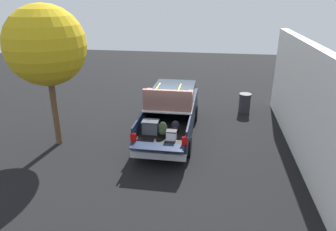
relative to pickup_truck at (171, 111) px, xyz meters
name	(u,v)px	position (x,y,z in m)	size (l,w,h in m)	color
ground_plane	(170,134)	(-0.34, 0.00, -0.94)	(40.00, 40.00, 0.00)	black
pickup_truck	(171,111)	(0.00, 0.00, 0.00)	(6.05, 2.06, 2.23)	#162138
building_facade	(303,100)	(-0.92, -4.96, 1.06)	(10.06, 0.36, 4.02)	white
tree_background	(46,46)	(-1.83, 4.27, 2.91)	(2.89, 2.89, 5.32)	brown
trash_can	(245,103)	(2.85, -3.29, -0.45)	(0.60, 0.60, 0.98)	#2D2D33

